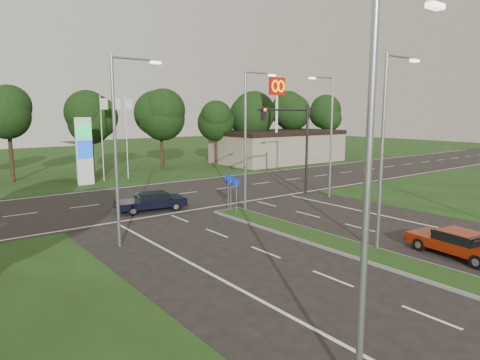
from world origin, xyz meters
TOP-DOWN VIEW (x-y plane):
  - verge_far at (0.00, 55.00)m, footprint 160.00×50.00m
  - cross_road at (0.00, 24.00)m, footprint 160.00×12.00m
  - median_kerb at (0.00, 4.00)m, footprint 2.00×26.00m
  - commercial_building at (22.00, 36.00)m, footprint 16.00×9.00m
  - streetlight_median_near at (1.00, 6.00)m, footprint 2.53×0.22m
  - streetlight_median_far at (1.00, 16.00)m, footprint 2.53×0.22m
  - streetlight_left_near at (-8.30, 0.00)m, footprint 2.53×0.22m
  - streetlight_left_far at (-8.30, 14.00)m, footprint 2.53×0.22m
  - streetlight_right_far at (8.80, 16.00)m, footprint 2.53×0.22m
  - traffic_signal at (7.19, 18.00)m, footprint 5.10×0.42m
  - median_signs at (0.00, 16.40)m, footprint 1.16×1.76m
  - gas_pylon at (-3.79, 33.05)m, footprint 5.80×1.26m
  - mcdonalds_sign at (18.00, 31.97)m, footprint 2.20×0.47m
  - treeline_far at (0.10, 39.93)m, footprint 6.00×6.00m
  - red_sedan at (3.02, 3.33)m, footprint 2.27×4.48m
  - navy_sedan at (-3.92, 20.00)m, footprint 4.64×2.50m

SIDE VIEW (x-z plane):
  - verge_far at x=0.00m, z-range -0.01..0.01m
  - cross_road at x=0.00m, z-range -0.01..0.01m
  - median_kerb at x=0.00m, z-range 0.00..0.12m
  - red_sedan at x=3.02m, z-range 0.04..1.23m
  - navy_sedan at x=-3.92m, z-range 0.04..1.26m
  - median_signs at x=0.00m, z-range 0.52..2.90m
  - commercial_building at x=22.00m, z-range 0.00..4.00m
  - gas_pylon at x=-3.79m, z-range -0.80..7.20m
  - traffic_signal at x=7.19m, z-range 1.15..8.15m
  - streetlight_median_near at x=1.00m, z-range 0.58..9.58m
  - streetlight_median_far at x=1.00m, z-range 0.58..9.58m
  - streetlight_left_near at x=-8.30m, z-range 0.58..9.58m
  - streetlight_left_far at x=-8.30m, z-range 0.58..9.58m
  - streetlight_right_far at x=8.80m, z-range 0.58..9.58m
  - treeline_far at x=0.10m, z-range 1.88..11.78m
  - mcdonalds_sign at x=18.00m, z-range 2.79..13.19m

